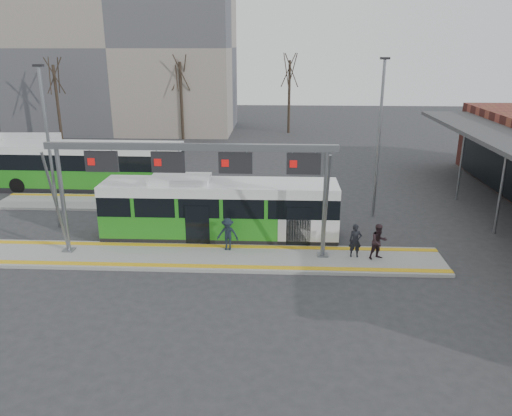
{
  "coord_description": "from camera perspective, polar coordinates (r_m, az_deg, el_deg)",
  "views": [
    {
      "loc": [
        3.46,
        -21.1,
        9.54
      ],
      "look_at": [
        2.28,
        3.0,
        1.52
      ],
      "focal_mm": 35.0,
      "sensor_mm": 36.0,
      "label": 1
    }
  ],
  "objects": [
    {
      "name": "ground",
      "position": [
        23.41,
        -5.96,
        -5.77
      ],
      "size": [
        120.0,
        120.0,
        0.0
      ],
      "primitive_type": "plane",
      "color": "#2D2D30",
      "rests_on": "ground"
    },
    {
      "name": "platform_main",
      "position": [
        23.38,
        -5.97,
        -5.6
      ],
      "size": [
        22.0,
        3.0,
        0.15
      ],
      "primitive_type": "cube",
      "color": "gray",
      "rests_on": "ground"
    },
    {
      "name": "platform_second",
      "position": [
        31.5,
        -11.02,
        0.55
      ],
      "size": [
        20.0,
        3.0,
        0.15
      ],
      "primitive_type": "cube",
      "color": "gray",
      "rests_on": "ground"
    },
    {
      "name": "tactile_main",
      "position": [
        23.35,
        -5.98,
        -5.41
      ],
      "size": [
        22.0,
        2.65,
        0.02
      ],
      "color": "gold",
      "rests_on": "platform_main"
    },
    {
      "name": "tactile_second",
      "position": [
        32.54,
        -10.57,
        1.31
      ],
      "size": [
        20.0,
        0.35,
        0.02
      ],
      "color": "gold",
      "rests_on": "platform_second"
    },
    {
      "name": "gantry",
      "position": [
        22.31,
        -7.12,
        4.66
      ],
      "size": [
        13.0,
        1.68,
        5.2
      ],
      "color": "slate",
      "rests_on": "platform_main"
    },
    {
      "name": "apartment_block",
      "position": [
        59.71,
        -14.89,
        17.49
      ],
      "size": [
        24.5,
        12.5,
        18.4
      ],
      "color": "gray",
      "rests_on": "ground"
    },
    {
      "name": "hero_bus",
      "position": [
        25.28,
        -4.2,
        -0.26
      ],
      "size": [
        11.79,
        2.55,
        3.23
      ],
      "rotation": [
        0.0,
        0.0,
        0.0
      ],
      "color": "black",
      "rests_on": "ground"
    },
    {
      "name": "bg_bus_green",
      "position": [
        35.62,
        -18.62,
        4.47
      ],
      "size": [
        12.69,
        2.85,
        3.16
      ],
      "rotation": [
        0.0,
        0.0,
        -0.01
      ],
      "color": "black",
      "rests_on": "ground"
    },
    {
      "name": "passenger_a",
      "position": [
        23.29,
        11.28,
        -3.69
      ],
      "size": [
        0.57,
        0.37,
        1.56
      ],
      "primitive_type": "imported",
      "rotation": [
        0.0,
        0.0,
        -0.0
      ],
      "color": "black",
      "rests_on": "platform_main"
    },
    {
      "name": "passenger_b",
      "position": [
        23.29,
        13.85,
        -3.75
      ],
      "size": [
        0.99,
        0.9,
        1.66
      ],
      "primitive_type": "imported",
      "rotation": [
        0.0,
        0.0,
        0.41
      ],
      "color": "#2E1E23",
      "rests_on": "platform_main"
    },
    {
      "name": "passenger_c",
      "position": [
        23.62,
        -3.25,
        -3.0
      ],
      "size": [
        1.09,
        0.71,
        1.58
      ],
      "primitive_type": "imported",
      "rotation": [
        0.0,
        0.0,
        -0.12
      ],
      "color": "black",
      "rests_on": "platform_main"
    },
    {
      "name": "tree_left",
      "position": [
        52.03,
        -8.66,
        15.0
      ],
      "size": [
        1.4,
        1.4,
        8.76
      ],
      "color": "#382B21",
      "rests_on": "ground"
    },
    {
      "name": "tree_mid",
      "position": [
        55.55,
        3.87,
        15.39
      ],
      "size": [
        1.4,
        1.4,
        8.8
      ],
      "color": "#382B21",
      "rests_on": "ground"
    },
    {
      "name": "tree_far",
      "position": [
        53.17,
        -22.07,
        13.79
      ],
      "size": [
        1.4,
        1.4,
        8.53
      ],
      "color": "#382B21",
      "rests_on": "ground"
    },
    {
      "name": "lamp_west",
      "position": [
        28.03,
        -22.6,
        6.65
      ],
      "size": [
        0.5,
        0.25,
        8.54
      ],
      "color": "slate",
      "rests_on": "ground"
    },
    {
      "name": "lamp_east",
      "position": [
        28.49,
        13.88,
        7.98
      ],
      "size": [
        0.5,
        0.25,
        8.82
      ],
      "color": "slate",
      "rests_on": "ground"
    }
  ]
}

